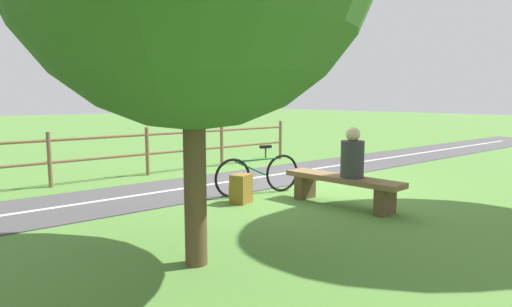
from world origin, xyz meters
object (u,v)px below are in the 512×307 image
object	(u,v)px
person_seated	(352,156)
bicycle	(258,174)
backpack	(241,189)
bench	(342,185)

from	to	relation	value
person_seated	bicycle	bearing A→B (deg)	12.25
bicycle	backpack	xyz separation A→B (m)	(-0.28, 0.60, -0.13)
person_seated	bench	bearing A→B (deg)	0.00
person_seated	bicycle	distance (m)	1.73
bench	person_seated	distance (m)	0.49
person_seated	bicycle	world-z (taller)	person_seated
backpack	bicycle	bearing A→B (deg)	-64.82
bench	bicycle	world-z (taller)	bicycle
bicycle	person_seated	bearing A→B (deg)	116.92
backpack	bench	bearing A→B (deg)	-137.05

